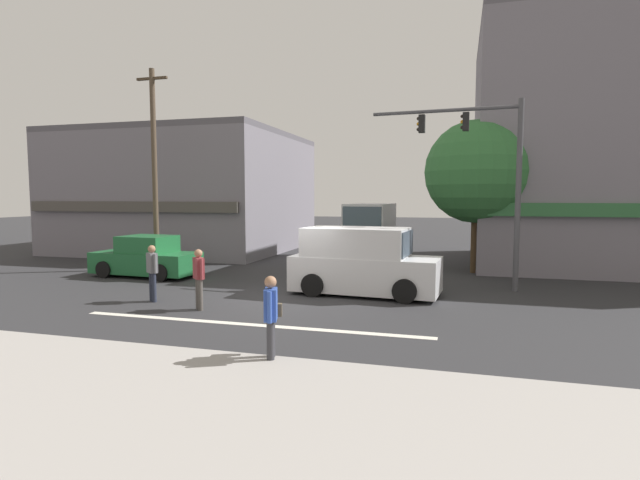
{
  "coord_description": "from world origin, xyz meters",
  "views": [
    {
      "loc": [
        4.92,
        -14.43,
        3.1
      ],
      "look_at": [
        0.28,
        2.0,
        1.6
      ],
      "focal_mm": 28.0,
      "sensor_mm": 36.0,
      "label": 1
    }
  ],
  "objects_px": {
    "box_truck_crossing_rightbound": "(369,236)",
    "pedestrian_mid_crossing": "(199,275)",
    "street_tree": "(477,172)",
    "traffic_light_mast": "(487,163)",
    "utility_pole_near_left": "(154,167)",
    "utility_pole_far_right": "(547,170)",
    "van_parked_curbside": "(362,263)",
    "sedan_waiting_far": "(146,258)",
    "pedestrian_foreground_with_bag": "(271,315)",
    "pedestrian_far_side": "(152,270)"
  },
  "relations": [
    {
      "from": "van_parked_curbside",
      "to": "sedan_waiting_far",
      "type": "relative_size",
      "value": 1.13
    },
    {
      "from": "utility_pole_near_left",
      "to": "pedestrian_mid_crossing",
      "type": "bearing_deg",
      "value": -48.74
    },
    {
      "from": "pedestrian_mid_crossing",
      "to": "van_parked_curbside",
      "type": "bearing_deg",
      "value": 41.19
    },
    {
      "from": "box_truck_crossing_rightbound",
      "to": "pedestrian_mid_crossing",
      "type": "xyz_separation_m",
      "value": [
        -2.66,
        -11.15,
        -0.3
      ]
    },
    {
      "from": "utility_pole_near_left",
      "to": "street_tree",
      "type": "bearing_deg",
      "value": 11.86
    },
    {
      "from": "street_tree",
      "to": "traffic_light_mast",
      "type": "relative_size",
      "value": 0.99
    },
    {
      "from": "street_tree",
      "to": "van_parked_curbside",
      "type": "relative_size",
      "value": 1.3
    },
    {
      "from": "traffic_light_mast",
      "to": "pedestrian_far_side",
      "type": "relative_size",
      "value": 3.71
    },
    {
      "from": "street_tree",
      "to": "van_parked_curbside",
      "type": "height_order",
      "value": "street_tree"
    },
    {
      "from": "utility_pole_near_left",
      "to": "box_truck_crossing_rightbound",
      "type": "distance_m",
      "value": 10.01
    },
    {
      "from": "utility_pole_near_left",
      "to": "box_truck_crossing_rightbound",
      "type": "relative_size",
      "value": 1.47
    },
    {
      "from": "street_tree",
      "to": "pedestrian_foreground_with_bag",
      "type": "distance_m",
      "value": 13.7
    },
    {
      "from": "utility_pole_near_left",
      "to": "traffic_light_mast",
      "type": "bearing_deg",
      "value": -4.47
    },
    {
      "from": "box_truck_crossing_rightbound",
      "to": "pedestrian_foreground_with_bag",
      "type": "height_order",
      "value": "box_truck_crossing_rightbound"
    },
    {
      "from": "pedestrian_foreground_with_bag",
      "to": "box_truck_crossing_rightbound",
      "type": "bearing_deg",
      "value": 93.42
    },
    {
      "from": "traffic_light_mast",
      "to": "pedestrian_far_side",
      "type": "bearing_deg",
      "value": -153.58
    },
    {
      "from": "box_truck_crossing_rightbound",
      "to": "sedan_waiting_far",
      "type": "height_order",
      "value": "box_truck_crossing_rightbound"
    },
    {
      "from": "utility_pole_near_left",
      "to": "pedestrian_foreground_with_bag",
      "type": "relative_size",
      "value": 4.99
    },
    {
      "from": "utility_pole_far_right",
      "to": "sedan_waiting_far",
      "type": "relative_size",
      "value": 1.89
    },
    {
      "from": "street_tree",
      "to": "traffic_light_mast",
      "type": "bearing_deg",
      "value": -86.67
    },
    {
      "from": "box_truck_crossing_rightbound",
      "to": "van_parked_curbside",
      "type": "bearing_deg",
      "value": -81.21
    },
    {
      "from": "utility_pole_far_right",
      "to": "pedestrian_foreground_with_bag",
      "type": "xyz_separation_m",
      "value": [
        -6.35,
        -12.12,
        -3.14
      ]
    },
    {
      "from": "box_truck_crossing_rightbound",
      "to": "pedestrian_far_side",
      "type": "distance_m",
      "value": 11.49
    },
    {
      "from": "pedestrian_foreground_with_bag",
      "to": "utility_pole_far_right",
      "type": "bearing_deg",
      "value": 62.36
    },
    {
      "from": "traffic_light_mast",
      "to": "pedestrian_mid_crossing",
      "type": "relative_size",
      "value": 3.71
    },
    {
      "from": "van_parked_curbside",
      "to": "sedan_waiting_far",
      "type": "bearing_deg",
      "value": 172.01
    },
    {
      "from": "utility_pole_far_right",
      "to": "van_parked_curbside",
      "type": "height_order",
      "value": "utility_pole_far_right"
    },
    {
      "from": "utility_pole_far_right",
      "to": "pedestrian_foreground_with_bag",
      "type": "height_order",
      "value": "utility_pole_far_right"
    },
    {
      "from": "box_truck_crossing_rightbound",
      "to": "sedan_waiting_far",
      "type": "relative_size",
      "value": 1.36
    },
    {
      "from": "street_tree",
      "to": "pedestrian_far_side",
      "type": "bearing_deg",
      "value": -137.58
    },
    {
      "from": "van_parked_curbside",
      "to": "box_truck_crossing_rightbound",
      "type": "height_order",
      "value": "box_truck_crossing_rightbound"
    },
    {
      "from": "street_tree",
      "to": "traffic_light_mast",
      "type": "xyz_separation_m",
      "value": [
        0.22,
        -3.75,
        0.11
      ]
    },
    {
      "from": "van_parked_curbside",
      "to": "pedestrian_foreground_with_bag",
      "type": "height_order",
      "value": "van_parked_curbside"
    },
    {
      "from": "utility_pole_near_left",
      "to": "utility_pole_far_right",
      "type": "relative_size",
      "value": 1.06
    },
    {
      "from": "traffic_light_mast",
      "to": "pedestrian_foreground_with_bag",
      "type": "height_order",
      "value": "traffic_light_mast"
    },
    {
      "from": "van_parked_curbside",
      "to": "pedestrian_far_side",
      "type": "xyz_separation_m",
      "value": [
        -5.73,
        -2.78,
        -0.06
      ]
    },
    {
      "from": "traffic_light_mast",
      "to": "van_parked_curbside",
      "type": "distance_m",
      "value": 5.28
    },
    {
      "from": "street_tree",
      "to": "pedestrian_mid_crossing",
      "type": "height_order",
      "value": "street_tree"
    },
    {
      "from": "box_truck_crossing_rightbound",
      "to": "pedestrian_far_side",
      "type": "relative_size",
      "value": 3.4
    },
    {
      "from": "utility_pole_far_right",
      "to": "pedestrian_mid_crossing",
      "type": "distance_m",
      "value": 13.37
    },
    {
      "from": "van_parked_curbside",
      "to": "pedestrian_far_side",
      "type": "height_order",
      "value": "van_parked_curbside"
    },
    {
      "from": "sedan_waiting_far",
      "to": "box_truck_crossing_rightbound",
      "type": "bearing_deg",
      "value": 40.95
    },
    {
      "from": "utility_pole_far_right",
      "to": "box_truck_crossing_rightbound",
      "type": "distance_m",
      "value": 8.24
    },
    {
      "from": "street_tree",
      "to": "box_truck_crossing_rightbound",
      "type": "height_order",
      "value": "street_tree"
    },
    {
      "from": "street_tree",
      "to": "pedestrian_foreground_with_bag",
      "type": "xyz_separation_m",
      "value": [
        -3.85,
        -12.77,
        -3.12
      ]
    },
    {
      "from": "traffic_light_mast",
      "to": "pedestrian_far_side",
      "type": "height_order",
      "value": "traffic_light_mast"
    },
    {
      "from": "street_tree",
      "to": "pedestrian_foreground_with_bag",
      "type": "bearing_deg",
      "value": -106.77
    },
    {
      "from": "street_tree",
      "to": "utility_pole_near_left",
      "type": "xyz_separation_m",
      "value": [
        -12.96,
        -2.72,
        0.25
      ]
    },
    {
      "from": "utility_pole_far_right",
      "to": "traffic_light_mast",
      "type": "relative_size",
      "value": 1.27
    },
    {
      "from": "street_tree",
      "to": "box_truck_crossing_rightbound",
      "type": "relative_size",
      "value": 1.08
    }
  ]
}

